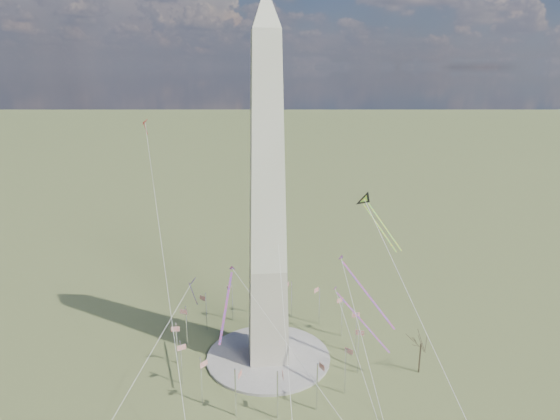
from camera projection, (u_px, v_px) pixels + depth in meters
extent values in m
plane|color=#4A5F2F|center=(268.00, 358.00, 145.73)|extent=(2000.00, 2000.00, 0.00)
cylinder|color=#A29C94|center=(268.00, 357.00, 145.62)|extent=(36.00, 36.00, 0.80)
pyramid|color=silver|center=(266.00, 7.00, 119.32)|extent=(9.90, 9.90, 10.00)
cylinder|color=white|center=(356.00, 333.00, 146.61)|extent=(0.36, 0.36, 13.00)
cube|color=red|center=(356.00, 315.00, 146.40)|extent=(2.40, 0.08, 1.50)
cylinder|color=white|center=(342.00, 317.00, 155.92)|extent=(0.36, 0.36, 13.00)
cube|color=red|center=(340.00, 300.00, 155.56)|extent=(2.25, 0.99, 1.50)
cylinder|color=white|center=(319.00, 306.00, 163.40)|extent=(0.36, 0.36, 13.00)
cube|color=red|center=(316.00, 290.00, 162.72)|extent=(1.75, 1.75, 1.50)
cylinder|color=white|center=(292.00, 300.00, 167.92)|extent=(0.36, 0.36, 13.00)
cube|color=red|center=(288.00, 285.00, 166.81)|extent=(0.99, 2.25, 1.50)
cylinder|color=white|center=(262.00, 298.00, 168.78)|extent=(0.36, 0.36, 13.00)
cube|color=red|center=(258.00, 284.00, 167.19)|extent=(0.08, 2.40, 1.50)
cylinder|color=white|center=(232.00, 302.00, 165.87)|extent=(0.36, 0.36, 13.00)
cube|color=red|center=(228.00, 289.00, 163.81)|extent=(0.99, 2.25, 1.50)
cylinder|color=white|center=(206.00, 312.00, 159.61)|extent=(0.36, 0.36, 13.00)
cube|color=red|center=(203.00, 298.00, 157.18)|extent=(1.75, 1.75, 1.50)
cylinder|color=white|center=(187.00, 326.00, 150.97)|extent=(0.36, 0.36, 13.00)
cube|color=red|center=(184.00, 312.00, 148.31)|extent=(2.25, 0.99, 1.50)
cylinder|color=white|center=(177.00, 343.00, 141.26)|extent=(0.36, 0.36, 13.00)
cube|color=red|center=(175.00, 329.00, 138.55)|extent=(2.40, 0.08, 1.50)
cylinder|color=white|center=(181.00, 363.00, 131.95)|extent=(0.36, 0.36, 13.00)
cube|color=red|center=(182.00, 348.00, 129.39)|extent=(2.25, 0.99, 1.50)
cylinder|color=white|center=(201.00, 381.00, 124.47)|extent=(0.36, 0.36, 13.00)
cube|color=red|center=(204.00, 364.00, 122.23)|extent=(1.75, 1.75, 1.50)
cylinder|color=white|center=(236.00, 392.00, 119.95)|extent=(0.36, 0.36, 13.00)
cube|color=red|center=(240.00, 374.00, 118.14)|extent=(0.99, 2.25, 1.50)
cylinder|color=white|center=(277.00, 395.00, 119.09)|extent=(0.36, 0.36, 13.00)
cube|color=red|center=(283.00, 375.00, 117.76)|extent=(0.08, 2.40, 1.50)
cylinder|color=white|center=(317.00, 387.00, 122.00)|extent=(0.36, 0.36, 13.00)
cube|color=red|center=(322.00, 367.00, 121.14)|extent=(0.99, 2.25, 1.50)
cylinder|color=white|center=(345.00, 371.00, 128.26)|extent=(0.36, 0.36, 13.00)
cube|color=red|center=(349.00, 351.00, 127.77)|extent=(1.75, 1.75, 1.50)
cylinder|color=white|center=(358.00, 352.00, 136.90)|extent=(0.36, 0.36, 13.00)
cube|color=red|center=(360.00, 333.00, 136.64)|extent=(2.25, 0.99, 1.50)
cylinder|color=#463B2A|center=(420.00, 358.00, 137.75)|extent=(0.43, 0.43, 9.05)
cube|color=#F9B60D|center=(384.00, 226.00, 143.42)|extent=(6.59, 13.63, 10.38)
cube|color=#F9B60D|center=(379.00, 227.00, 142.49)|extent=(6.59, 13.63, 10.38)
cube|color=#3D186F|center=(193.00, 281.00, 143.86)|extent=(2.11, 3.07, 2.33)
cube|color=red|center=(193.00, 294.00, 144.92)|extent=(2.15, 2.40, 8.06)
cube|color=red|center=(367.00, 294.00, 122.97)|extent=(9.91, 15.95, 11.43)
cube|color=red|center=(226.00, 307.00, 127.56)|extent=(4.10, 17.91, 11.37)
cube|color=red|center=(362.00, 321.00, 139.14)|extent=(12.32, 14.90, 11.75)
cube|color=red|center=(145.00, 122.00, 159.87)|extent=(1.67, 2.42, 1.85)
cube|color=red|center=(145.00, 128.00, 160.43)|extent=(1.22, 1.37, 4.24)
cube|color=white|center=(265.00, 81.00, 168.43)|extent=(1.47, 1.93, 1.81)
cube|color=white|center=(265.00, 87.00, 168.98)|extent=(0.55, 1.57, 4.15)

